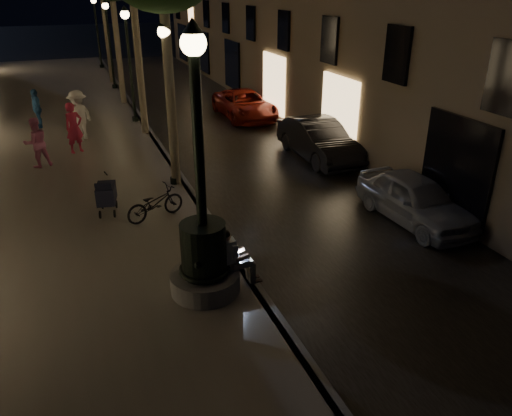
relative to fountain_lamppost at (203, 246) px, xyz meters
name	(u,v)px	position (x,y,z in m)	size (l,w,h in m)	color
ground	(147,130)	(1.00, 13.00, -1.21)	(120.00, 120.00, 0.00)	black
cobble_lane	(213,124)	(4.00, 13.00, -1.20)	(6.00, 45.00, 0.02)	black
promenade	(48,138)	(-3.00, 13.00, -1.11)	(8.00, 45.00, 0.20)	#69645D
curb_strip	(147,128)	(1.00, 13.00, -1.11)	(0.25, 45.00, 0.20)	#59595B
fountain_lamppost	(203,246)	(0.00, 0.00, 0.00)	(1.40, 1.40, 5.21)	#59595B
seated_man_laptop	(233,255)	(0.61, 0.00, -0.33)	(0.91, 0.31, 1.28)	tan
lamp_curb_a	(168,84)	(0.70, 6.00, 2.02)	(0.36, 0.36, 4.81)	black
lamp_curb_b	(129,50)	(0.70, 14.00, 2.02)	(0.36, 0.36, 4.81)	black
lamp_curb_c	(108,33)	(0.70, 22.00, 2.02)	(0.36, 0.36, 4.81)	black
lamp_curb_d	(96,23)	(0.70, 30.00, 2.02)	(0.36, 0.36, 4.81)	black
stroller	(106,194)	(-1.45, 4.49, -0.45)	(0.61, 1.12, 1.13)	black
car_front	(415,199)	(6.20, 1.50, -0.57)	(1.51, 3.76, 1.28)	#A2A5AA
car_second	(319,140)	(6.20, 7.01, -0.50)	(1.51, 4.32, 1.42)	black
car_third	(245,105)	(5.71, 13.55, -0.58)	(2.08, 4.52, 1.26)	maroon
pedestrian_red	(74,128)	(-1.95, 10.32, -0.11)	(0.66, 0.43, 1.81)	#B82444
pedestrian_pink	(36,143)	(-3.21, 9.14, -0.18)	(0.81, 0.63, 1.67)	#D26F9F
pedestrian_white	(79,115)	(-1.70, 11.88, -0.05)	(1.25, 0.72, 1.93)	silver
pedestrian_blue	(37,108)	(-3.28, 14.42, -0.20)	(0.95, 0.40, 1.63)	navy
bicycle	(155,203)	(-0.31, 3.72, -0.58)	(0.57, 1.63, 0.86)	black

